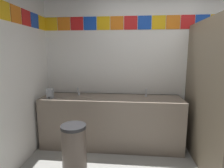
# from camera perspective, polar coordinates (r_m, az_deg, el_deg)

# --- Properties ---
(wall_back) EXTENTS (4.29, 0.09, 2.51)m
(wall_back) POSITION_cam_1_polar(r_m,az_deg,el_deg) (3.27, 17.57, 4.44)
(wall_back) COLOR white
(wall_back) RESTS_ON ground_plane
(vanity_counter) EXTENTS (2.25, 0.57, 0.83)m
(vanity_counter) POSITION_cam_1_polar(r_m,az_deg,el_deg) (3.09, -0.25, -11.42)
(vanity_counter) COLOR gray
(vanity_counter) RESTS_ON ground_plane
(faucet_left) EXTENTS (0.04, 0.10, 0.14)m
(faucet_left) POSITION_cam_1_polar(r_m,az_deg,el_deg) (3.15, -10.33, -2.50)
(faucet_left) COLOR silver
(faucet_left) RESTS_ON vanity_counter
(faucet_right) EXTENTS (0.04, 0.10, 0.14)m
(faucet_right) POSITION_cam_1_polar(r_m,az_deg,el_deg) (3.04, 10.53, -2.94)
(faucet_right) COLOR silver
(faucet_right) RESTS_ON vanity_counter
(soap_dispenser) EXTENTS (0.09, 0.09, 0.16)m
(soap_dispenser) POSITION_cam_1_polar(r_m,az_deg,el_deg) (3.04, -18.68, -2.77)
(soap_dispenser) COLOR gray
(soap_dispenser) RESTS_ON vanity_counter
(trash_bin) EXTENTS (0.31, 0.31, 0.66)m
(trash_bin) POSITION_cam_1_polar(r_m,az_deg,el_deg) (2.50, -11.62, -19.36)
(trash_bin) COLOR brown
(trash_bin) RESTS_ON ground_plane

